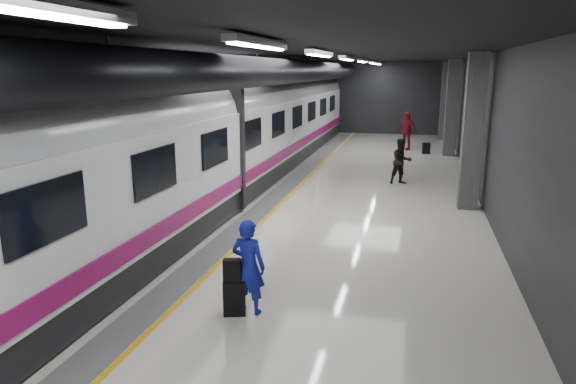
# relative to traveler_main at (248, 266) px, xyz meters

# --- Properties ---
(ground) EXTENTS (40.00, 40.00, 0.00)m
(ground) POSITION_rel_traveler_main_xyz_m (-0.37, 6.00, -0.82)
(ground) COLOR silver
(ground) RESTS_ON ground
(platform_hall) EXTENTS (10.02, 40.02, 4.51)m
(platform_hall) POSITION_rel_traveler_main_xyz_m (-0.65, 6.96, 2.72)
(platform_hall) COLOR black
(platform_hall) RESTS_ON ground
(train) EXTENTS (3.05, 38.00, 4.05)m
(train) POSITION_rel_traveler_main_xyz_m (-3.61, 6.00, 1.25)
(train) COLOR black
(train) RESTS_ON ground
(traveler_main) EXTENTS (0.65, 0.47, 1.64)m
(traveler_main) POSITION_rel_traveler_main_xyz_m (0.00, 0.00, 0.00)
(traveler_main) COLOR #1B2FCC
(traveler_main) RESTS_ON ground
(suitcase_main) EXTENTS (0.42, 0.34, 0.60)m
(suitcase_main) POSITION_rel_traveler_main_xyz_m (-0.21, -0.15, -0.52)
(suitcase_main) COLOR black
(suitcase_main) RESTS_ON ground
(shoulder_bag) EXTENTS (0.31, 0.22, 0.38)m
(shoulder_bag) POSITION_rel_traveler_main_xyz_m (-0.23, -0.17, -0.03)
(shoulder_bag) COLOR black
(shoulder_bag) RESTS_ON suitcase_main
(traveler_far_a) EXTENTS (0.99, 0.91, 1.64)m
(traveler_far_a) POSITION_rel_traveler_main_xyz_m (2.15, 10.89, 0.00)
(traveler_far_a) COLOR black
(traveler_far_a) RESTS_ON ground
(traveler_far_b) EXTENTS (1.24, 0.95, 1.96)m
(traveler_far_b) POSITION_rel_traveler_main_xyz_m (2.13, 19.33, 0.16)
(traveler_far_b) COLOR maroon
(traveler_far_b) RESTS_ON ground
(suitcase_far) EXTENTS (0.40, 0.29, 0.54)m
(suitcase_far) POSITION_rel_traveler_main_xyz_m (3.14, 18.23, -0.55)
(suitcase_far) COLOR black
(suitcase_far) RESTS_ON ground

